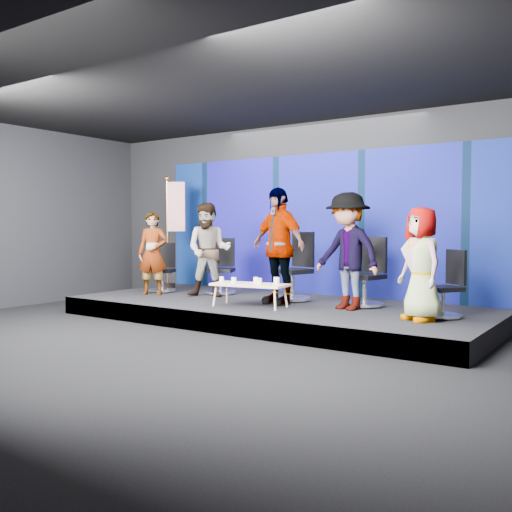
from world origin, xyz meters
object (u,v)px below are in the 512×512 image
(panelist_d, at_px, (348,251))
(panelist_e, at_px, (421,264))
(chair_e, at_px, (446,295))
(mug_e, at_px, (277,281))
(coffee_table, at_px, (250,285))
(panelist_b, at_px, (209,250))
(mug_b, at_px, (234,280))
(mug_a, at_px, (222,279))
(mug_c, at_px, (256,280))
(chair_d, at_px, (367,283))
(flag_stand, at_px, (173,229))
(chair_c, at_px, (295,278))
(panelist_c, at_px, (278,246))
(panelist_a, at_px, (153,253))
(chair_b, at_px, (221,276))
(mug_d, at_px, (259,281))
(chair_a, at_px, (163,276))

(panelist_d, distance_m, panelist_e, 1.33)
(chair_e, distance_m, mug_e, 2.50)
(panelist_d, relative_size, coffee_table, 1.42)
(panelist_b, relative_size, panelist_d, 0.95)
(chair_e, relative_size, panelist_e, 0.62)
(coffee_table, distance_m, mug_b, 0.26)
(mug_a, bearing_deg, coffee_table, 5.61)
(mug_c, bearing_deg, chair_d, 34.39)
(mug_a, bearing_deg, flag_stand, 149.63)
(chair_d, xyz_separation_m, coffee_table, (-1.48, -1.11, -0.02))
(chair_c, bearing_deg, panelist_d, -6.98)
(panelist_c, xyz_separation_m, mug_b, (-0.39, -0.67, -0.53))
(mug_c, bearing_deg, mug_b, -135.47)
(panelist_a, height_order, panelist_d, panelist_d)
(panelist_a, height_order, chair_d, panelist_a)
(chair_e, xyz_separation_m, mug_c, (-2.81, -0.56, 0.10))
(chair_c, distance_m, chair_e, 2.68)
(panelist_c, bearing_deg, panelist_b, -168.55)
(panelist_d, bearing_deg, chair_b, -175.64)
(panelist_a, relative_size, panelist_d, 0.86)
(mug_d, xyz_separation_m, flag_stand, (-3.08, 1.37, 0.79))
(panelist_d, bearing_deg, chair_c, 173.59)
(coffee_table, bearing_deg, mug_d, -13.82)
(coffee_table, distance_m, mug_e, 0.43)
(chair_a, xyz_separation_m, panelist_a, (0.19, -0.46, 0.45))
(chair_b, xyz_separation_m, mug_e, (1.83, -0.94, 0.08))
(panelist_d, height_order, mug_b, panelist_d)
(chair_e, xyz_separation_m, mug_d, (-2.63, -0.73, 0.11))
(chair_b, relative_size, panelist_b, 0.62)
(panelist_a, distance_m, mug_b, 2.23)
(mug_a, bearing_deg, panelist_c, 40.84)
(chair_a, bearing_deg, chair_d, -21.52)
(panelist_e, height_order, mug_b, panelist_e)
(chair_b, bearing_deg, mug_d, -59.94)
(chair_c, distance_m, panelist_c, 0.76)
(chair_b, xyz_separation_m, panelist_c, (1.60, -0.54, 0.60))
(panelist_c, bearing_deg, chair_b, 174.70)
(chair_d, xyz_separation_m, mug_a, (-2.00, -1.16, 0.05))
(chair_e, height_order, mug_b, chair_e)
(chair_d, xyz_separation_m, mug_e, (-1.08, -0.96, 0.06))
(panelist_b, bearing_deg, panelist_c, -27.09)
(chair_b, distance_m, mug_d, 2.00)
(chair_d, height_order, mug_c, chair_d)
(chair_b, xyz_separation_m, panelist_d, (2.81, -0.48, 0.54))
(panelist_b, xyz_separation_m, mug_c, (1.35, -0.48, -0.43))
(mug_d, bearing_deg, panelist_d, 29.65)
(coffee_table, bearing_deg, panelist_d, 23.98)
(chair_c, distance_m, mug_a, 1.32)
(panelist_b, bearing_deg, chair_c, -8.19)
(mug_e, bearing_deg, mug_d, -131.89)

